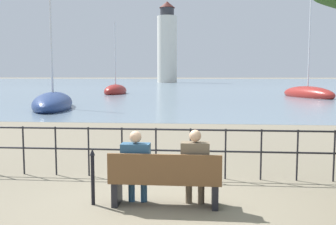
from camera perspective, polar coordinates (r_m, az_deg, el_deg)
The scene contains 11 objects.
ground_plane at distance 6.36m, azimuth -0.41°, elevation -13.96°, with size 1000.00×1000.00×0.00m, color #7A705B.
harbor_water at distance 166.63m, azimuth 4.92°, elevation 4.82°, with size 600.00×300.00×0.01m.
park_bench at distance 6.17m, azimuth -0.47°, elevation -10.36°, with size 1.82×0.45×0.90m.
seated_person_left at distance 6.24m, azimuth -4.89°, elevation -7.85°, with size 0.47×0.35×1.24m.
seated_person_right at distance 6.15m, azimuth 4.15°, elevation -7.92°, with size 0.46×0.35×1.27m.
promenade_railing at distance 7.82m, azimuth 0.78°, elevation -4.98°, with size 13.77×0.04×1.05m.
closed_umbrella at distance 6.36m, azimuth -11.40°, elevation -9.11°, with size 0.09×0.09×0.95m.
sailboat_0 at distance 45.00m, azimuth -8.00°, elevation 3.27°, with size 2.53×5.71×8.97m.
sailboat_3 at distance 26.08m, azimuth -17.11°, elevation 1.35°, with size 4.87×9.15×7.67m.
sailboat_4 at distance 39.97m, azimuth 20.50°, elevation 2.70°, with size 4.59×8.13×12.26m.
harbor_lighthouse at distance 121.46m, azimuth -0.14°, elevation 10.21°, with size 6.28×6.28×25.69m.
Camera 1 is at (0.58, -5.97, 2.13)m, focal length 40.00 mm.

